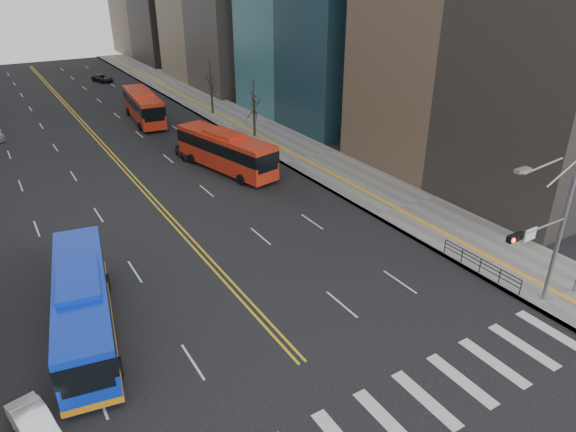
# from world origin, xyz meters

# --- Properties ---
(ground) EXTENTS (220.00, 220.00, 0.00)m
(ground) POSITION_xyz_m (0.00, 0.00, 0.00)
(ground) COLOR black
(sidewalk_right) EXTENTS (7.00, 130.00, 0.15)m
(sidewalk_right) POSITION_xyz_m (17.50, 45.00, 0.07)
(sidewalk_right) COLOR slate
(sidewalk_right) RESTS_ON ground
(crosswalk) EXTENTS (26.70, 4.00, 0.01)m
(crosswalk) POSITION_xyz_m (0.00, 0.00, 0.01)
(crosswalk) COLOR silver
(crosswalk) RESTS_ON ground
(centerline) EXTENTS (0.55, 100.00, 0.01)m
(centerline) POSITION_xyz_m (0.00, 55.00, 0.01)
(centerline) COLOR gold
(centerline) RESTS_ON ground
(signal_mast) EXTENTS (5.37, 0.37, 9.39)m
(signal_mast) POSITION_xyz_m (13.77, 2.00, 4.86)
(signal_mast) COLOR gray
(signal_mast) RESTS_ON ground
(pedestrian_railing) EXTENTS (0.06, 6.06, 1.02)m
(pedestrian_railing) POSITION_xyz_m (14.30, 6.00, 0.82)
(pedestrian_railing) COLOR black
(pedestrian_railing) RESTS_ON sidewalk_right
(street_trees) EXTENTS (35.20, 47.20, 7.60)m
(street_trees) POSITION_xyz_m (-7.18, 34.55, 4.87)
(street_trees) COLOR #32291E
(street_trees) RESTS_ON ground
(blue_bus) EXTENTS (4.78, 12.80, 3.64)m
(blue_bus) POSITION_xyz_m (-8.66, 13.15, 1.91)
(blue_bus) COLOR #0C2CBE
(blue_bus) RESTS_ON ground
(red_bus_near) EXTENTS (5.44, 12.53, 3.84)m
(red_bus_near) POSITION_xyz_m (8.49, 31.81, 2.13)
(red_bus_near) COLOR red
(red_bus_near) RESTS_ON ground
(red_bus_far) EXTENTS (4.01, 12.51, 3.87)m
(red_bus_far) POSITION_xyz_m (7.10, 53.28, 2.15)
(red_bus_far) COLOR red
(red_bus_far) RESTS_ON ground
(car_white) EXTENTS (2.09, 3.89, 1.22)m
(car_white) POSITION_xyz_m (-12.06, 7.15, 0.61)
(car_white) COLOR white
(car_white) RESTS_ON ground
(car_dark_mid) EXTENTS (1.59, 3.65, 1.23)m
(car_dark_mid) POSITION_xyz_m (6.47, 37.55, 0.61)
(car_dark_mid) COLOR black
(car_dark_mid) RESTS_ON ground
(car_dark_far) EXTENTS (3.29, 4.77, 1.21)m
(car_dark_far) POSITION_xyz_m (8.59, 81.79, 0.61)
(car_dark_far) COLOR black
(car_dark_far) RESTS_ON ground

